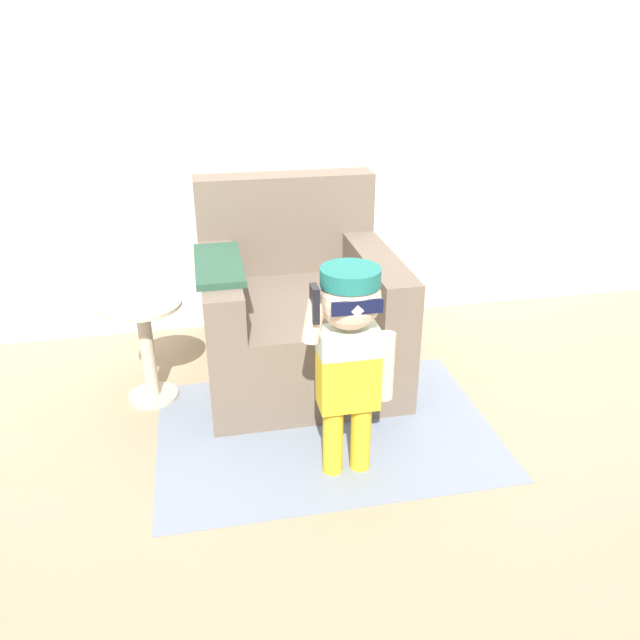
% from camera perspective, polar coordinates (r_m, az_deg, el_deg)
% --- Properties ---
extents(ground_plane, '(10.00, 10.00, 0.00)m').
position_cam_1_polar(ground_plane, '(3.19, 2.64, -5.07)').
color(ground_plane, '#998466').
extents(wall_back, '(10.00, 0.05, 2.60)m').
position_cam_1_polar(wall_back, '(3.50, -0.02, 20.17)').
color(wall_back, silver).
rests_on(wall_back, ground_plane).
extents(armchair, '(0.93, 0.97, 0.93)m').
position_cam_1_polar(armchair, '(3.11, -2.18, 0.85)').
color(armchair, '#6B5B4C').
rests_on(armchair, ground_plane).
extents(person_child, '(0.35, 0.26, 0.86)m').
position_cam_1_polar(person_child, '(2.27, 2.71, -2.01)').
color(person_child, gold).
rests_on(person_child, ground_plane).
extents(side_table, '(0.36, 0.36, 0.50)m').
position_cam_1_polar(side_table, '(2.97, -15.60, -1.92)').
color(side_table, beige).
rests_on(side_table, ground_plane).
extents(rug, '(1.45, 1.02, 0.01)m').
position_cam_1_polar(rug, '(2.79, 0.50, -9.95)').
color(rug, gray).
rests_on(rug, ground_plane).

